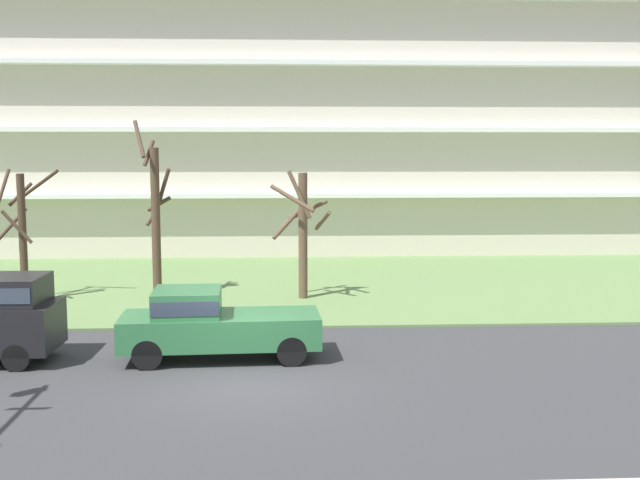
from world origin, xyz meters
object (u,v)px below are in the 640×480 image
(tree_far_left, at_px, (22,229))
(tree_left, at_px, (155,215))
(tree_center, at_px, (303,229))
(pickup_green_center_left, at_px, (212,323))

(tree_far_left, bearing_deg, tree_left, 7.75)
(tree_left, height_order, tree_center, tree_left)
(tree_center, height_order, pickup_green_center_left, tree_center)
(tree_far_left, distance_m, tree_left, 4.89)
(tree_far_left, xyz_separation_m, pickup_green_center_left, (7.72, -8.22, -1.76))
(tree_far_left, bearing_deg, tree_center, 0.27)
(pickup_green_center_left, bearing_deg, tree_left, -74.34)
(tree_left, height_order, pickup_green_center_left, tree_left)
(pickup_green_center_left, bearing_deg, tree_far_left, -49.21)
(tree_far_left, height_order, tree_left, tree_left)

